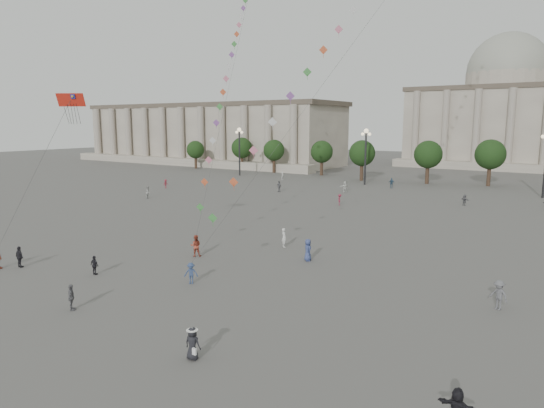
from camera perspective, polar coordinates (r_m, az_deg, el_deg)
The scene contains 26 objects.
ground at distance 29.23m, azimuth -16.99°, elevation -14.60°, with size 360.00×360.00×0.00m, color #52504D.
hall_west at distance 146.43m, azimuth -7.60°, elevation 8.17°, with size 84.00×26.22×17.20m.
hall_central at distance 147.43m, azimuth 25.63°, elevation 9.60°, with size 48.30×34.30×35.50m.
tree_row at distance 97.19m, azimuth 21.00°, elevation 5.18°, with size 137.12×5.12×8.00m.
lamp_post_far_west at distance 109.00m, azimuth -3.86°, elevation 7.22°, with size 2.00×0.90×10.65m.
lamp_post_mid_west at distance 93.94m, azimuth 10.97°, elevation 6.70°, with size 2.00×0.90×10.65m.
person_crowd_0 at distance 90.47m, azimuth 13.87°, elevation 2.40°, with size 1.08×0.45×1.84m, color #375A7C.
person_crowd_1 at distance 78.42m, azimuth -14.36°, elevation 1.34°, with size 0.93×0.72×1.90m, color #ADADA9.
person_crowd_2 at distance 90.00m, azimuth -12.39°, elevation 2.35°, with size 1.04×0.60×1.61m, color maroon.
person_crowd_3 at distance 21.57m, azimuth 20.94°, elevation -21.53°, with size 1.55×0.49×1.67m, color black.
person_crowd_4 at distance 83.52m, azimuth 8.56°, elevation 2.02°, with size 1.76×0.56×1.90m, color white.
person_crowd_6 at distance 34.43m, azimuth 25.11°, elevation -9.65°, with size 1.24×0.71×1.92m, color #5C5C61.
person_crowd_10 at distance 100.64m, azimuth 1.24°, elevation 3.34°, with size 0.62×0.41×1.69m, color silver.
person_crowd_12 at distance 74.70m, azimuth 21.71°, elevation 0.44°, with size 1.47×0.47×1.59m, color #5E5E63.
person_crowd_13 at distance 46.27m, azimuth 1.42°, elevation -3.98°, with size 0.68×0.44×1.85m, color silver.
person_crowd_16 at distance 83.20m, azimuth 0.83°, elevation 2.08°, with size 1.09×0.45×1.86m, color slate.
person_crowd_17 at distance 70.30m, azimuth 7.97°, elevation 0.51°, with size 1.05×0.60×1.62m, color maroon.
person_crowd_19 at distance 41.87m, azimuth 4.24°, elevation -5.41°, with size 0.94×0.61×1.91m, color #394780.
tourist_1 at distance 40.52m, azimuth -20.15°, elevation -6.79°, with size 0.89×0.37×1.52m, color black.
tourist_3 at distance 33.64m, azimuth -22.54°, elevation -10.12°, with size 1.00×0.41×1.70m, color slate.
tourist_4 at distance 44.94m, azimuth -27.57°, elevation -5.54°, with size 1.04×0.43×1.78m, color black.
kite_flyer_0 at distance 43.64m, azimuth -8.97°, elevation -4.87°, with size 0.94×0.74×1.94m, color #A03E2B.
kite_flyer_1 at distance 36.52m, azimuth -9.51°, elevation -8.03°, with size 1.03×0.59×1.60m, color navy.
hat_person at distance 25.50m, azimuth -9.33°, elevation -15.81°, with size 0.91×0.68×1.69m.
dragon_kite at distance 42.52m, azimuth -22.57°, elevation 10.22°, with size 3.33×3.07×13.54m.
kite_train_west at distance 66.23m, azimuth -4.18°, elevation 18.75°, with size 21.15×38.53×58.80m.
Camera 1 is at (20.91, -16.70, 11.76)m, focal length 32.00 mm.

